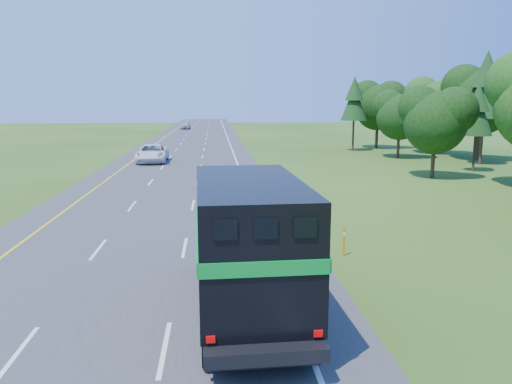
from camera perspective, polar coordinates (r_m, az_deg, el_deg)
The scene contains 6 objects.
road at distance 51.47m, azimuth -8.31°, elevation 3.24°, with size 15.00×260.00×0.04m, color #38383A.
lane_markings at distance 51.46m, azimuth -8.31°, elevation 3.27°, with size 11.15×260.00×0.01m.
horse_truck at distance 14.91m, azimuth -1.10°, elevation -5.43°, with size 3.19×9.32×4.08m.
white_suv at distance 53.01m, azimuth -11.78°, elevation 4.35°, with size 3.04×6.60×1.83m, color silver.
far_car at distance 115.48m, azimuth -8.08°, elevation 7.55°, with size 2.02×5.03×1.71m, color #AFAFB6.
delineator at distance 20.86m, azimuth 10.03°, elevation -5.48°, with size 0.10×0.05×1.20m.
Camera 1 is at (3.18, -0.99, 6.27)m, focal length 35.00 mm.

